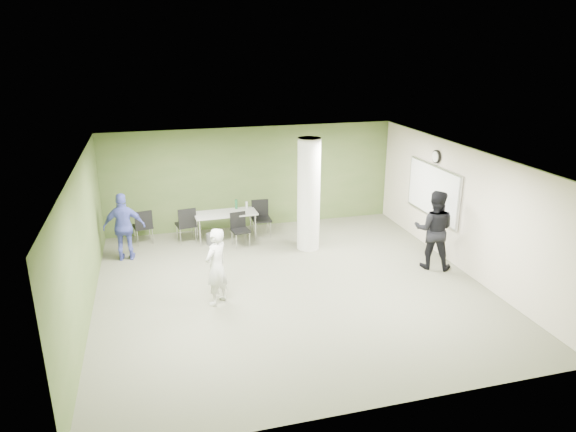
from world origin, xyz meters
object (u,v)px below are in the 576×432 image
object	(u,v)px
man_black	(434,230)
man_blue	(124,227)
folding_table	(226,214)
chair_back_left	(143,224)
woman_white	(216,267)

from	to	relation	value
man_black	man_blue	world-z (taller)	man_black
man_black	folding_table	bearing A→B (deg)	-4.27
man_black	man_blue	xyz separation A→B (m)	(-6.80, 2.30, -0.10)
folding_table	man_black	world-z (taller)	man_black
chair_back_left	man_blue	bearing A→B (deg)	54.76
man_blue	folding_table	bearing A→B (deg)	-161.54
woman_white	man_blue	bearing A→B (deg)	-100.73
chair_back_left	man_black	world-z (taller)	man_black
chair_back_left	man_black	xyz separation A→B (m)	(6.39, -3.21, 0.38)
folding_table	man_black	size ratio (longest dim) A/B	0.88
folding_table	man_blue	distance (m)	2.59
folding_table	woman_white	xyz separation A→B (m)	(-0.70, -3.38, 0.08)
woman_white	man_black	world-z (taller)	man_black
folding_table	woman_white	world-z (taller)	woman_white
folding_table	man_black	bearing A→B (deg)	-36.52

